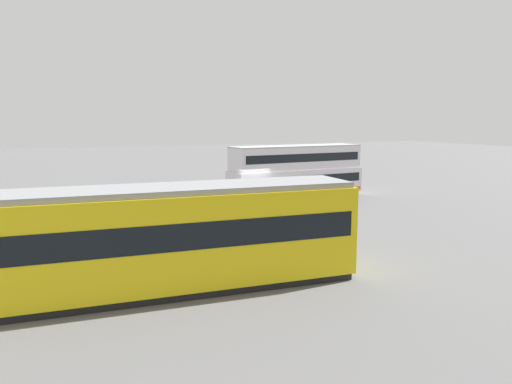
# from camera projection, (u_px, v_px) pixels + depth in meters

# --- Properties ---
(ground_plane) EXTENTS (160.00, 160.00, 0.00)m
(ground_plane) POSITION_uv_depth(u_px,v_px,m) (259.00, 207.00, 32.50)
(ground_plane) COLOR slate
(double_decker_bus) EXTENTS (10.76, 3.71, 3.97)m
(double_decker_bus) POSITION_uv_depth(u_px,v_px,m) (296.00, 171.00, 36.04)
(double_decker_bus) COLOR silver
(double_decker_bus) RESTS_ON ground
(tram_yellow) EXTENTS (13.81, 3.03, 3.64)m
(tram_yellow) POSITION_uv_depth(u_px,v_px,m) (162.00, 238.00, 16.31)
(tram_yellow) COLOR yellow
(tram_yellow) RESTS_ON ground
(pedestrian_near_railing) EXTENTS (0.36, 0.34, 1.59)m
(pedestrian_near_railing) POSITION_uv_depth(u_px,v_px,m) (217.00, 206.00, 27.85)
(pedestrian_near_railing) COLOR #33384C
(pedestrian_near_railing) RESTS_ON ground
(pedestrian_railing) EXTENTS (8.52, 0.82, 1.08)m
(pedestrian_railing) POSITION_uv_depth(u_px,v_px,m) (250.00, 214.00, 26.28)
(pedestrian_railing) COLOR gray
(pedestrian_railing) RESTS_ON ground
(info_sign) EXTENTS (1.24, 0.31, 2.54)m
(info_sign) POSITION_uv_depth(u_px,v_px,m) (153.00, 204.00, 23.37)
(info_sign) COLOR slate
(info_sign) RESTS_ON ground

